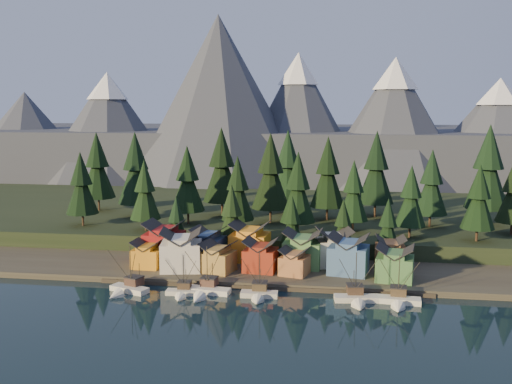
# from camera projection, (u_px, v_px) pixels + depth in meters

# --- Properties ---
(ground) EXTENTS (500.00, 500.00, 0.00)m
(ground) POSITION_uv_depth(u_px,v_px,m) (252.00, 312.00, 120.97)
(ground) COLOR black
(ground) RESTS_ON ground
(shore_strip) EXTENTS (400.00, 50.00, 1.50)m
(shore_strip) POSITION_uv_depth(u_px,v_px,m) (274.00, 259.00, 160.00)
(shore_strip) COLOR #363027
(shore_strip) RESTS_ON ground
(hillside) EXTENTS (420.00, 100.00, 6.00)m
(hillside) POSITION_uv_depth(u_px,v_px,m) (289.00, 217.00, 208.60)
(hillside) COLOR black
(hillside) RESTS_ON ground
(dock) EXTENTS (80.00, 4.00, 1.00)m
(dock) POSITION_uv_depth(u_px,v_px,m) (263.00, 286.00, 137.05)
(dock) COLOR #40382D
(dock) RESTS_ON ground
(mountain_ridge) EXTENTS (560.00, 190.00, 90.00)m
(mountain_ridge) POSITION_uv_depth(u_px,v_px,m) (301.00, 137.00, 326.71)
(mountain_ridge) COLOR #454859
(mountain_ridge) RESTS_ON ground
(boat_0) EXTENTS (10.23, 10.83, 12.20)m
(boat_0) POSITION_uv_depth(u_px,v_px,m) (126.00, 283.00, 133.03)
(boat_0) COLOR beige
(boat_0) RESTS_ON ground
(boat_1) EXTENTS (8.31, 8.97, 10.30)m
(boat_1) POSITION_uv_depth(u_px,v_px,m) (182.00, 287.00, 131.18)
(boat_1) COLOR beige
(boat_1) RESTS_ON ground
(boat_2) EXTENTS (11.83, 12.66, 12.34)m
(boat_2) POSITION_uv_depth(u_px,v_px,m) (204.00, 285.00, 131.77)
(boat_2) COLOR silver
(boat_2) RESTS_ON ground
(boat_3) EXTENTS (8.82, 9.56, 11.56)m
(boat_3) POSITION_uv_depth(u_px,v_px,m) (259.00, 288.00, 129.50)
(boat_3) COLOR beige
(boat_3) RESTS_ON ground
(boat_5) EXTENTS (10.13, 10.82, 12.32)m
(boat_5) POSITION_uv_depth(u_px,v_px,m) (357.00, 292.00, 126.36)
(boat_5) COLOR beige
(boat_5) RESTS_ON ground
(boat_6) EXTENTS (10.34, 11.09, 12.15)m
(boat_6) POSITION_uv_depth(u_px,v_px,m) (398.00, 294.00, 125.23)
(boat_6) COLOR silver
(boat_6) RESTS_ON ground
(house_front_0) EXTENTS (7.39, 7.01, 7.17)m
(house_front_0) POSITION_uv_depth(u_px,v_px,m) (147.00, 253.00, 148.82)
(house_front_0) COLOR #C67F1C
(house_front_0) RESTS_ON shore_strip
(house_front_1) EXTENTS (11.63, 11.31, 10.43)m
(house_front_1) POSITION_uv_depth(u_px,v_px,m) (181.00, 249.00, 146.41)
(house_front_1) COLOR beige
(house_front_1) RESTS_ON shore_strip
(house_front_2) EXTENTS (9.46, 9.50, 7.60)m
(house_front_2) POSITION_uv_depth(u_px,v_px,m) (218.00, 256.00, 145.01)
(house_front_2) COLOR olive
(house_front_2) RESTS_ON shore_strip
(house_front_3) EXTENTS (8.78, 8.43, 8.27)m
(house_front_3) POSITION_uv_depth(u_px,v_px,m) (260.00, 254.00, 145.49)
(house_front_3) COLOR maroon
(house_front_3) RESTS_ON shore_strip
(house_front_4) EXTENTS (8.08, 8.46, 6.74)m
(house_front_4) POSITION_uv_depth(u_px,v_px,m) (295.00, 261.00, 142.53)
(house_front_4) COLOR #A3653A
(house_front_4) RESTS_ON shore_strip
(house_front_5) EXTENTS (10.94, 10.24, 10.03)m
(house_front_5) POSITION_uv_depth(u_px,v_px,m) (348.00, 253.00, 143.07)
(house_front_5) COLOR #3B5B8B
(house_front_5) RESTS_ON shore_strip
(house_front_6) EXTENTS (9.85, 9.46, 8.61)m
(house_front_6) POSITION_uv_depth(u_px,v_px,m) (395.00, 262.00, 137.36)
(house_front_6) COLOR #41713D
(house_front_6) RESTS_ON shore_strip
(house_back_0) EXTENTS (10.17, 9.79, 10.77)m
(house_back_0) POSITION_uv_depth(u_px,v_px,m) (164.00, 240.00, 155.52)
(house_back_0) COLOR maroon
(house_back_0) RESTS_ON shore_strip
(house_back_1) EXTENTS (9.41, 9.50, 9.24)m
(house_back_1) POSITION_uv_depth(u_px,v_px,m) (208.00, 244.00, 154.47)
(house_back_1) COLOR #314975
(house_back_1) RESTS_ON shore_strip
(house_back_2) EXTENTS (10.86, 10.13, 10.58)m
(house_back_2) POSITION_uv_depth(u_px,v_px,m) (250.00, 240.00, 155.33)
(house_back_2) COLOR orange
(house_back_2) RESTS_ON shore_strip
(house_back_3) EXTENTS (10.38, 9.41, 9.83)m
(house_back_3) POSITION_uv_depth(u_px,v_px,m) (303.00, 248.00, 149.02)
(house_back_3) COLOR #4C7C43
(house_back_3) RESTS_ON shore_strip
(house_back_4) EXTENTS (10.67, 10.40, 9.80)m
(house_back_4) POSITION_uv_depth(u_px,v_px,m) (334.00, 246.00, 150.65)
(house_back_4) COLOR beige
(house_back_4) RESTS_ON shore_strip
(house_back_5) EXTENTS (7.62, 7.71, 8.33)m
(house_back_5) POSITION_uv_depth(u_px,v_px,m) (390.00, 252.00, 148.17)
(house_back_5) COLOR #9F6438
(house_back_5) RESTS_ON shore_strip
(tree_hill_0) EXTENTS (10.05, 10.05, 23.42)m
(tree_hill_0) POSITION_uv_depth(u_px,v_px,m) (81.00, 185.00, 177.91)
(tree_hill_0) COLOR #332319
(tree_hill_0) RESTS_ON hillside
(tree_hill_1) EXTENTS (12.45, 12.45, 28.99)m
(tree_hill_1) POSITION_uv_depth(u_px,v_px,m) (136.00, 171.00, 191.41)
(tree_hill_1) COLOR #332319
(tree_hill_1) RESTS_ON hillside
(tree_hill_2) EXTENTS (9.25, 9.25, 21.54)m
(tree_hill_2) POSITION_uv_depth(u_px,v_px,m) (145.00, 192.00, 171.01)
(tree_hill_2) COLOR #332319
(tree_hill_2) RESTS_ON hillside
(tree_hill_3) EXTENTS (10.79, 10.79, 25.13)m
(tree_hill_3) POSITION_uv_depth(u_px,v_px,m) (188.00, 181.00, 181.04)
(tree_hill_3) COLOR #332319
(tree_hill_3) RESTS_ON hillside
(tree_hill_4) EXTENTS (13.03, 13.03, 30.35)m
(tree_hill_4) POSITION_uv_depth(u_px,v_px,m) (222.00, 168.00, 194.15)
(tree_hill_4) COLOR #332319
(tree_hill_4) RESTS_ON hillside
(tree_hill_5) EXTENTS (9.84, 9.84, 22.91)m
(tree_hill_5) POSITION_uv_depth(u_px,v_px,m) (238.00, 191.00, 168.86)
(tree_hill_5) COLOR #332319
(tree_hill_5) RESTS_ON hillside
(tree_hill_6) EXTENTS (12.50, 12.50, 29.13)m
(tree_hill_6) POSITION_uv_depth(u_px,v_px,m) (271.00, 174.00, 181.89)
(tree_hill_6) COLOR #332319
(tree_hill_6) RESTS_ON hillside
(tree_hill_7) EXTENTS (10.54, 10.54, 24.55)m
(tree_hill_7) POSITION_uv_depth(u_px,v_px,m) (298.00, 190.00, 164.20)
(tree_hill_7) COLOR #332319
(tree_hill_7) RESTS_ON hillside
(tree_hill_8) EXTENTS (11.89, 11.89, 27.71)m
(tree_hill_8) POSITION_uv_depth(u_px,v_px,m) (328.00, 175.00, 186.29)
(tree_hill_8) COLOR #332319
(tree_hill_8) RESTS_ON hillside
(tree_hill_9) EXTENTS (9.30, 9.30, 21.68)m
(tree_hill_9) POSITION_uv_depth(u_px,v_px,m) (353.00, 193.00, 169.00)
(tree_hill_9) COLOR #332319
(tree_hill_9) RESTS_ON hillside
(tree_hill_10) EXTENTS (12.57, 12.57, 29.29)m
(tree_hill_10) POSITION_uv_depth(u_px,v_px,m) (376.00, 170.00, 191.70)
(tree_hill_10) COLOR #332319
(tree_hill_10) RESTS_ON hillside
(tree_hill_11) EXTENTS (8.98, 8.98, 20.92)m
(tree_hill_11) POSITION_uv_depth(u_px,v_px,m) (411.00, 198.00, 161.89)
(tree_hill_11) COLOR #332319
(tree_hill_11) RESTS_ON hillside
(tree_hill_12) EXTENTS (10.44, 10.44, 24.31)m
(tree_hill_12) POSITION_uv_depth(u_px,v_px,m) (431.00, 185.00, 176.13)
(tree_hill_12) COLOR #332319
(tree_hill_12) RESTS_ON hillside
(tree_hill_13) EXTENTS (9.33, 9.33, 21.74)m
(tree_hill_13) POSITION_uv_depth(u_px,v_px,m) (479.00, 199.00, 157.29)
(tree_hill_13) COLOR #332319
(tree_hill_13) RESTS_ON hillside
(tree_hill_14) EXTENTS (13.70, 13.70, 31.92)m
(tree_hill_14) POSITION_uv_depth(u_px,v_px,m) (488.00, 170.00, 178.81)
(tree_hill_14) COLOR #332319
(tree_hill_14) RESTS_ON hillside
(tree_hill_15) EXTENTS (12.63, 12.63, 29.42)m
(tree_hill_15) POSITION_uv_depth(u_px,v_px,m) (288.00, 168.00, 197.93)
(tree_hill_15) COLOR #332319
(tree_hill_15) RESTS_ON hillside
(tree_hill_16) EXTENTS (12.18, 12.18, 28.38)m
(tree_hill_16) POSITION_uv_depth(u_px,v_px,m) (97.00, 168.00, 203.81)
(tree_hill_16) COLOR #332319
(tree_hill_16) RESTS_ON hillside
(tree_shore_0) EXTENTS (7.09, 7.09, 16.51)m
(tree_shore_0) POSITION_uv_depth(u_px,v_px,m) (177.00, 222.00, 162.55)
(tree_shore_0) COLOR #332319
(tree_shore_0) RESTS_ON shore_strip
(tree_shore_1) EXTENTS (8.79, 8.79, 20.48)m
(tree_shore_1) POSITION_uv_depth(u_px,v_px,m) (232.00, 216.00, 159.94)
(tree_shore_1) COLOR #332319
(tree_shore_1) RESTS_ON shore_strip
(tree_shore_2) EXTENTS (7.53, 7.53, 17.54)m
(tree_shore_2) POSITION_uv_depth(u_px,v_px,m) (292.00, 224.00, 157.76)
(tree_shore_2) COLOR #332319
(tree_shore_2) RESTS_ON shore_strip
(tree_shore_3) EXTENTS (7.25, 7.25, 16.89)m
(tree_shore_3) POSITION_uv_depth(u_px,v_px,m) (343.00, 226.00, 155.81)
(tree_shore_3) COLOR #332319
(tree_shore_3) RESTS_ON shore_strip
(tree_shore_4) EXTENTS (7.46, 7.46, 17.38)m
(tree_shore_4) POSITION_uv_depth(u_px,v_px,m) (388.00, 227.00, 154.06)
(tree_shore_4) COLOR #332319
(tree_shore_4) RESTS_ON shore_strip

